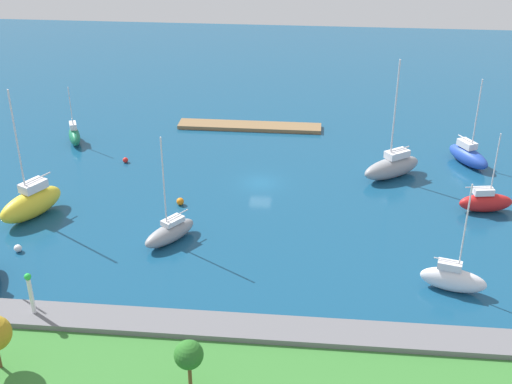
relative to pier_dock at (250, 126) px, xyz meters
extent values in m
plane|color=navy|center=(-3.09, 17.23, -0.26)|extent=(160.00, 160.00, 0.00)
cube|color=olive|center=(0.00, 0.00, 0.00)|extent=(19.97, 3.07, 0.52)
cube|color=slate|center=(-3.09, 44.98, 0.38)|extent=(65.68, 3.14, 1.28)
cylinder|color=silver|center=(12.70, 44.98, 2.62)|extent=(0.36, 0.36, 3.20)
sphere|color=green|center=(12.70, 44.98, 4.47)|extent=(0.56, 0.56, 0.56)
cylinder|color=brown|center=(-1.34, 51.73, 1.78)|extent=(0.28, 0.28, 2.45)
sphere|color=#286B23|center=(-1.34, 51.73, 3.62)|extent=(2.05, 2.05, 2.05)
ellipsoid|color=gray|center=(4.62, 31.04, 0.67)|extent=(5.18, 6.21, 1.85)
cube|color=silver|center=(4.34, 30.63, 1.85)|extent=(2.25, 2.51, 0.52)
cylinder|color=silver|center=(4.80, 31.29, 6.29)|extent=(0.15, 0.15, 9.40)
cylinder|color=silver|center=(3.98, 30.12, 2.26)|extent=(1.74, 2.41, 0.12)
ellipsoid|color=#2347B2|center=(-28.11, 9.49, 0.78)|extent=(5.20, 6.89, 2.08)
cube|color=silver|center=(-27.85, 9.03, 2.23)|extent=(2.34, 2.74, 0.81)
cylinder|color=silver|center=(-28.27, 9.78, 6.27)|extent=(0.16, 0.16, 8.89)
cylinder|color=silver|center=(-27.64, 8.64, 2.79)|extent=(1.39, 2.34, 0.13)
ellipsoid|color=white|center=(-21.79, 36.77, 0.83)|extent=(5.91, 3.00, 2.17)
cube|color=silver|center=(-21.35, 36.66, 2.25)|extent=(2.22, 1.46, 0.68)
cylinder|color=silver|center=(-22.07, 36.85, 6.07)|extent=(0.14, 0.14, 8.32)
cylinder|color=silver|center=(-21.03, 36.58, 2.74)|extent=(2.11, 0.64, 0.11)
ellipsoid|color=yellow|center=(20.16, 27.47, 1.19)|extent=(5.88, 7.95, 2.90)
cube|color=silver|center=(19.87, 26.93, 3.10)|extent=(2.67, 3.15, 0.92)
cylinder|color=silver|center=(20.34, 27.81, 8.25)|extent=(0.18, 0.18, 11.22)
cylinder|color=silver|center=(19.55, 26.33, 3.71)|extent=(1.71, 3.03, 0.15)
ellipsoid|color=red|center=(-27.71, 21.66, 0.77)|extent=(5.97, 2.67, 2.06)
cube|color=silver|center=(-27.25, 21.73, 2.16)|extent=(2.22, 1.39, 0.72)
cylinder|color=silver|center=(-27.99, 21.62, 5.26)|extent=(0.14, 0.14, 6.92)
cylinder|color=silver|center=(-26.63, 21.83, 2.67)|extent=(2.75, 0.53, 0.11)
ellipsoid|color=#19724C|center=(22.51, 7.63, 0.71)|extent=(3.31, 5.12, 1.93)
cube|color=silver|center=(22.67, 7.26, 2.06)|extent=(1.50, 1.98, 0.78)
cylinder|color=silver|center=(22.41, 7.85, 4.61)|extent=(0.12, 0.12, 5.88)
cylinder|color=silver|center=(22.80, 6.96, 2.60)|extent=(0.88, 1.82, 0.10)
ellipsoid|color=gray|center=(-18.40, 14.11, 0.96)|extent=(7.86, 6.66, 2.44)
cube|color=silver|center=(-18.91, 13.74, 2.60)|extent=(3.18, 2.88, 0.82)
cylinder|color=silver|center=(-18.08, 14.35, 8.13)|extent=(0.19, 0.19, 11.89)
cylinder|color=silver|center=(-19.21, 13.52, 3.16)|extent=(2.35, 1.77, 0.15)
sphere|color=orange|center=(5.14, 23.42, 0.15)|extent=(0.82, 0.82, 0.82)
sphere|color=red|center=(14.15, 13.10, 0.08)|extent=(0.67, 0.67, 0.67)
sphere|color=white|center=(18.83, 34.37, 0.12)|extent=(0.75, 0.75, 0.75)
camera|label=1|loc=(-9.29, 86.07, 33.98)|focal=46.40mm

